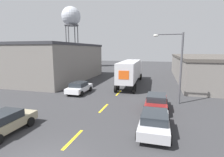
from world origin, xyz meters
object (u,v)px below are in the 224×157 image
object	(u,v)px
semi_truck	(131,70)
parked_car_right_near	(154,122)
street_lamp	(177,62)
water_tower	(71,17)
parked_car_left_far	(79,87)
parked_car_right_mid	(156,101)
parked_car_left_near	(3,122)

from	to	relation	value
semi_truck	parked_car_right_near	xyz separation A→B (m)	(4.27, -16.05, -1.55)
semi_truck	parked_car_right_near	distance (m)	16.68
parked_car_right_near	street_lamp	size ratio (longest dim) A/B	0.61
semi_truck	water_tower	size ratio (longest dim) A/B	0.72
parked_car_right_near	parked_car_left_far	bearing A→B (deg)	138.57
parked_car_right_mid	street_lamp	world-z (taller)	street_lamp
parked_car_right_near	water_tower	bearing A→B (deg)	124.41
parked_car_right_near	parked_car_left_near	world-z (taller)	same
parked_car_left_far	water_tower	size ratio (longest dim) A/B	0.23
street_lamp	water_tower	bearing A→B (deg)	131.86
parked_car_left_near	street_lamp	size ratio (longest dim) A/B	0.61
parked_car_right_mid	parked_car_right_near	size ratio (longest dim) A/B	1.00
parked_car_right_near	parked_car_left_far	xyz separation A→B (m)	(-9.67, 8.54, 0.00)
parked_car_right_near	parked_car_left_near	bearing A→B (deg)	-164.00
parked_car_left_far	street_lamp	size ratio (longest dim) A/B	0.61
parked_car_right_mid	parked_car_left_near	size ratio (longest dim) A/B	1.00
water_tower	parked_car_right_near	bearing A→B (deg)	-55.59
parked_car_right_near	semi_truck	bearing A→B (deg)	104.89
parked_car_right_near	water_tower	distance (m)	50.21
parked_car_left_near	street_lamp	xyz separation A→B (m)	(11.50, 10.06, 3.50)
semi_truck	parked_car_right_near	world-z (taller)	semi_truck
semi_truck	water_tower	world-z (taller)	water_tower
parked_car_right_mid	water_tower	xyz separation A→B (m)	(-27.11, 34.75, 14.77)
parked_car_left_near	parked_car_left_far	distance (m)	11.31
semi_truck	water_tower	xyz separation A→B (m)	(-22.85, 23.54, 13.22)
parked_car_right_mid	water_tower	distance (m)	46.48
semi_truck	parked_car_right_mid	size ratio (longest dim) A/B	3.11
water_tower	semi_truck	bearing A→B (deg)	-45.86
water_tower	street_lamp	world-z (taller)	water_tower
parked_car_left_far	water_tower	bearing A→B (deg)	119.33
parked_car_right_near	parked_car_left_near	xyz separation A→B (m)	(-9.67, -2.77, 0.00)
semi_truck	parked_car_left_near	bearing A→B (deg)	-107.80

